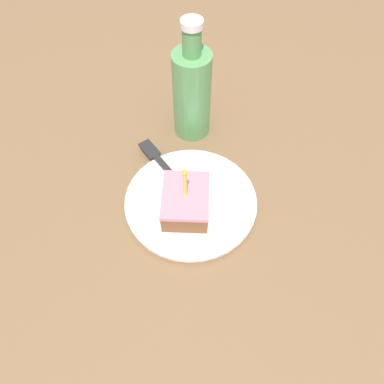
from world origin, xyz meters
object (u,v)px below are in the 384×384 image
Objects in this scene: cake_slice at (187,202)px; fork at (168,169)px; plate at (192,202)px; bottle at (193,92)px.

fork is (-0.04, 0.09, -0.02)m from cake_slice.
fork is (-0.05, 0.06, 0.01)m from plate.
cake_slice is 0.22m from bottle.
bottle is at bearing 89.38° from cake_slice.
plate is at bearing -88.32° from bottle.
cake_slice is (-0.01, -0.02, 0.03)m from plate.
cake_slice is at bearing -109.41° from plate.
cake_slice is 0.46× the size of bottle.
bottle is at bearing 91.68° from plate.
plate is at bearing 70.59° from cake_slice.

